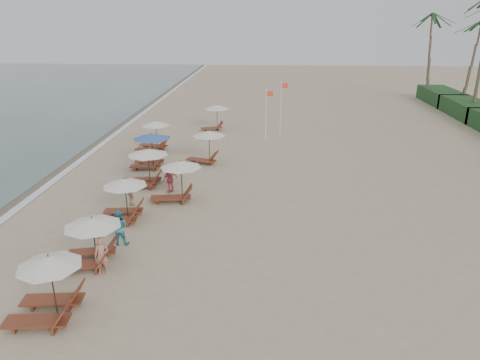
# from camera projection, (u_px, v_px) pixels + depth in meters

# --- Properties ---
(ground) EXTENTS (160.00, 160.00, 0.00)m
(ground) POSITION_uv_depth(u_px,v_px,m) (221.00, 255.00, 18.96)
(ground) COLOR tan
(ground) RESTS_ON ground
(wet_sand_band) EXTENTS (3.20, 140.00, 0.01)m
(wet_sand_band) POSITION_uv_depth(u_px,v_px,m) (45.00, 172.00, 29.07)
(wet_sand_band) COLOR #6B5E4C
(wet_sand_band) RESTS_ON ground
(foam_line) EXTENTS (0.50, 140.00, 0.02)m
(foam_line) POSITION_uv_depth(u_px,v_px,m) (65.00, 172.00, 28.99)
(foam_line) COLOR white
(foam_line) RESTS_ON ground
(lounger_station_0) EXTENTS (2.62, 2.12, 2.31)m
(lounger_station_0) POSITION_uv_depth(u_px,v_px,m) (45.00, 291.00, 14.67)
(lounger_station_0) COLOR brown
(lounger_station_0) RESTS_ON ground
(lounger_station_1) EXTENTS (2.61, 2.28, 2.06)m
(lounger_station_1) POSITION_uv_depth(u_px,v_px,m) (89.00, 241.00, 17.91)
(lounger_station_1) COLOR brown
(lounger_station_1) RESTS_ON ground
(lounger_station_2) EXTENTS (2.53, 2.15, 2.17)m
(lounger_station_2) POSITION_uv_depth(u_px,v_px,m) (122.00, 200.00, 21.86)
(lounger_station_2) COLOR brown
(lounger_station_2) RESTS_ON ground
(lounger_station_3) EXTENTS (2.57, 2.37, 2.28)m
(lounger_station_3) POSITION_uv_depth(u_px,v_px,m) (146.00, 166.00, 26.30)
(lounger_station_3) COLOR brown
(lounger_station_3) RESTS_ON ground
(lounger_station_4) EXTENTS (2.70, 2.43, 2.34)m
(lounger_station_4) POSITION_uv_depth(u_px,v_px,m) (149.00, 150.00, 29.58)
(lounger_station_4) COLOR brown
(lounger_station_4) RESTS_ON ground
(lounger_station_5) EXTENTS (2.69, 2.59, 2.31)m
(lounger_station_5) POSITION_uv_depth(u_px,v_px,m) (153.00, 138.00, 33.27)
(lounger_station_5) COLOR brown
(lounger_station_5) RESTS_ON ground
(inland_station_0) EXTENTS (2.88, 2.24, 2.22)m
(inland_station_0) POSITION_uv_depth(u_px,v_px,m) (176.00, 179.00, 24.07)
(inland_station_0) COLOR brown
(inland_station_0) RESTS_ON ground
(inland_station_1) EXTENTS (2.79, 2.24, 2.22)m
(inland_station_1) POSITION_uv_depth(u_px,v_px,m) (205.00, 144.00, 30.46)
(inland_station_1) COLOR brown
(inland_station_1) RESTS_ON ground
(inland_station_2) EXTENTS (2.64, 2.24, 2.22)m
(inland_station_2) POSITION_uv_depth(u_px,v_px,m) (215.00, 114.00, 39.45)
(inland_station_2) COLOR brown
(inland_station_2) RESTS_ON ground
(beachgoer_near) EXTENTS (0.62, 0.47, 1.55)m
(beachgoer_near) POSITION_uv_depth(u_px,v_px,m) (102.00, 256.00, 17.36)
(beachgoer_near) COLOR tan
(beachgoer_near) RESTS_ON ground
(beachgoer_mid_a) EXTENTS (0.82, 0.65, 1.63)m
(beachgoer_mid_a) POSITION_uv_depth(u_px,v_px,m) (119.00, 227.00, 19.60)
(beachgoer_mid_a) COLOR teal
(beachgoer_mid_a) RESTS_ON ground
(beachgoer_mid_b) EXTENTS (0.95, 1.24, 1.70)m
(beachgoer_mid_b) POSITION_uv_depth(u_px,v_px,m) (131.00, 190.00, 23.69)
(beachgoer_mid_b) COLOR #885C45
(beachgoer_mid_b) RESTS_ON ground
(beachgoer_far_a) EXTENTS (0.91, 0.98, 1.62)m
(beachgoer_far_a) POSITION_uv_depth(u_px,v_px,m) (170.00, 179.00, 25.45)
(beachgoer_far_a) COLOR #CE526B
(beachgoer_far_a) RESTS_ON ground
(flag_pole_near) EXTENTS (0.60, 0.08, 4.20)m
(flag_pole_near) POSITION_uv_depth(u_px,v_px,m) (266.00, 112.00, 35.76)
(flag_pole_near) COLOR silver
(flag_pole_near) RESTS_ON ground
(flag_pole_far) EXTENTS (0.60, 0.08, 4.58)m
(flag_pole_far) POSITION_uv_depth(u_px,v_px,m) (281.00, 106.00, 37.29)
(flag_pole_far) COLOR silver
(flag_pole_far) RESTS_ON ground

